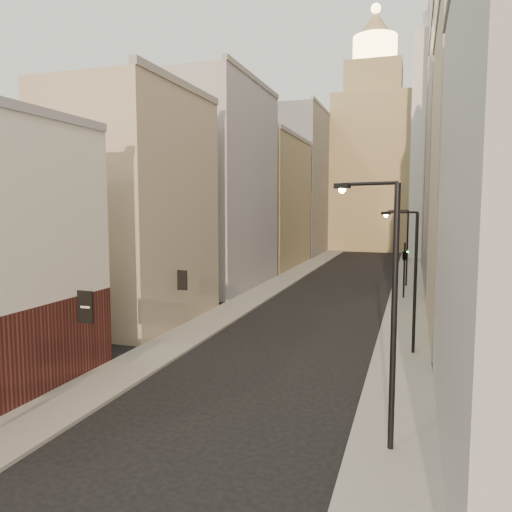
{
  "coord_description": "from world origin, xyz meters",
  "views": [
    {
      "loc": [
        6.96,
        -5.02,
        8.22
      ],
      "look_at": [
        -2.08,
        23.39,
        5.2
      ],
      "focal_mm": 35.0,
      "sensor_mm": 36.0,
      "label": 1
    }
  ],
  "objects_px": {
    "streetlamp_mid": "(412,274)",
    "streetlamp_far": "(405,243)",
    "traffic_light_right": "(405,255)",
    "clock_tower": "(372,155)",
    "streetlamp_near": "(388,300)",
    "white_tower": "(438,138)"
  },
  "relations": [
    {
      "from": "streetlamp_mid",
      "to": "streetlamp_far",
      "type": "relative_size",
      "value": 1.02
    },
    {
      "from": "streetlamp_near",
      "to": "streetlamp_far",
      "type": "distance_m",
      "value": 35.58
    },
    {
      "from": "clock_tower",
      "to": "traffic_light_right",
      "type": "bearing_deg",
      "value": -82.08
    },
    {
      "from": "white_tower",
      "to": "traffic_light_right",
      "type": "xyz_separation_m",
      "value": [
        -3.79,
        -37.79,
        -14.68
      ]
    },
    {
      "from": "clock_tower",
      "to": "white_tower",
      "type": "height_order",
      "value": "clock_tower"
    },
    {
      "from": "white_tower",
      "to": "streetlamp_mid",
      "type": "bearing_deg",
      "value": -93.23
    },
    {
      "from": "traffic_light_right",
      "to": "streetlamp_far",
      "type": "bearing_deg",
      "value": -69.09
    },
    {
      "from": "white_tower",
      "to": "clock_tower",
      "type": "bearing_deg",
      "value": 128.16
    },
    {
      "from": "streetlamp_near",
      "to": "traffic_light_right",
      "type": "distance_m",
      "value": 28.65
    },
    {
      "from": "traffic_light_right",
      "to": "streetlamp_mid",
      "type": "bearing_deg",
      "value": 112.44
    },
    {
      "from": "streetlamp_near",
      "to": "clock_tower",
      "type": "bearing_deg",
      "value": 116.24
    },
    {
      "from": "streetlamp_mid",
      "to": "streetlamp_far",
      "type": "xyz_separation_m",
      "value": [
        -0.78,
        24.08,
        -0.07
      ]
    },
    {
      "from": "white_tower",
      "to": "streetlamp_near",
      "type": "bearing_deg",
      "value": -93.28
    },
    {
      "from": "clock_tower",
      "to": "streetlamp_far",
      "type": "distance_m",
      "value": 47.28
    },
    {
      "from": "streetlamp_near",
      "to": "streetlamp_mid",
      "type": "bearing_deg",
      "value": 107.64
    },
    {
      "from": "clock_tower",
      "to": "traffic_light_right",
      "type": "distance_m",
      "value": 54.06
    },
    {
      "from": "white_tower",
      "to": "streetlamp_far",
      "type": "height_order",
      "value": "white_tower"
    },
    {
      "from": "streetlamp_near",
      "to": "white_tower",
      "type": "bearing_deg",
      "value": 107.85
    },
    {
      "from": "clock_tower",
      "to": "streetlamp_near",
      "type": "xyz_separation_m",
      "value": [
        7.19,
        -80.42,
        -12.49
      ]
    },
    {
      "from": "white_tower",
      "to": "traffic_light_right",
      "type": "height_order",
      "value": "white_tower"
    },
    {
      "from": "clock_tower",
      "to": "streetlamp_far",
      "type": "height_order",
      "value": "clock_tower"
    },
    {
      "from": "clock_tower",
      "to": "white_tower",
      "type": "bearing_deg",
      "value": -51.84
    }
  ]
}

